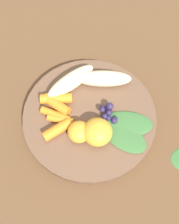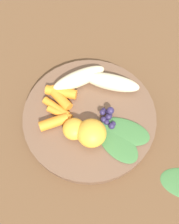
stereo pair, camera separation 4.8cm
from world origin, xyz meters
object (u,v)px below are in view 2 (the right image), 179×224
banana_peeled_right (112,82)px  orange_segment_near (92,133)px  bowl (90,117)px  banana_peeled_left (79,78)px

banana_peeled_right → orange_segment_near: (0.06, 0.10, 0.00)m
bowl → banana_peeled_left: size_ratio=2.32×
bowl → orange_segment_near: bearing=82.5°
bowl → orange_segment_near: size_ratio=4.83×
banana_peeled_left → banana_peeled_right: same height
bowl → banana_peeled_right: banana_peeled_right is taller
bowl → orange_segment_near: 0.06m
banana_peeled_left → orange_segment_near: 0.12m
banana_peeled_right → orange_segment_near: 0.12m
banana_peeled_left → banana_peeled_right: bearing=145.9°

